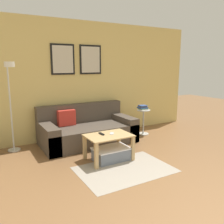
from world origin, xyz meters
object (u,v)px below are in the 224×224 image
Objects in this scene: floor_lamp at (11,95)px; couch at (87,130)px; storage_bin at (111,154)px; side_table at (143,120)px; book_stack at (143,108)px; coffee_table at (109,140)px; cell_phone at (112,133)px; remote_control at (101,134)px.

couch is at bearing -2.95° from floor_lamp.
storage_bin is 0.37× the size of floor_lamp.
book_stack is (-0.01, 0.02, 0.29)m from side_table.
side_table is at bearing 34.54° from storage_bin.
coffee_table reaches higher than storage_bin.
storage_bin is 1.75m from side_table.
book_stack is at bearing -3.67° from couch.
coffee_table is 0.14m from cell_phone.
remote_control is at bearing -39.11° from floor_lamp.
couch is 1.41m from side_table.
cell_phone is (1.45, -1.08, -0.64)m from floor_lamp.
storage_bin is 0.38m from remote_control.
book_stack is (1.39, -0.09, 0.37)m from couch.
storage_bin is at bearing -144.73° from book_stack.
couch reaches higher than coffee_table.
floor_lamp reaches higher than storage_bin.
side_table is at bearing -3.63° from floor_lamp.
coffee_table is 1.91m from floor_lamp.
side_table is 3.91× the size of remote_control.
couch is 1.64m from floor_lamp.
side_table reaches higher than storage_bin.
coffee_table is 0.17m from remote_control.
remote_control is 1.07× the size of cell_phone.
floor_lamp is (-1.39, 1.16, 0.98)m from storage_bin.
cell_phone is (-1.36, -0.92, -0.19)m from book_stack.
floor_lamp is at bearing 140.39° from remote_control.
side_table reaches higher than cell_phone.
book_stack reaches higher than remote_control.
side_table is at bearing -48.75° from book_stack.
coffee_table is 5.50× the size of cell_phone.
coffee_table is at bearing -39.59° from floor_lamp.
coffee_table is at bearing -146.37° from book_stack.
couch is at bearing 80.69° from remote_control.
couch is at bearing 124.27° from cell_phone.
floor_lamp is 7.16× the size of book_stack.
book_stack is at bearing 131.25° from side_table.
storage_bin is at bearing -54.87° from coffee_table.
couch is 8.26× the size of book_stack.
side_table is (1.43, 0.99, 0.24)m from storage_bin.
storage_bin is 4.09× the size of remote_control.
floor_lamp is 11.92× the size of cell_phone.
floor_lamp is (-1.42, 0.07, 0.83)m from couch.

